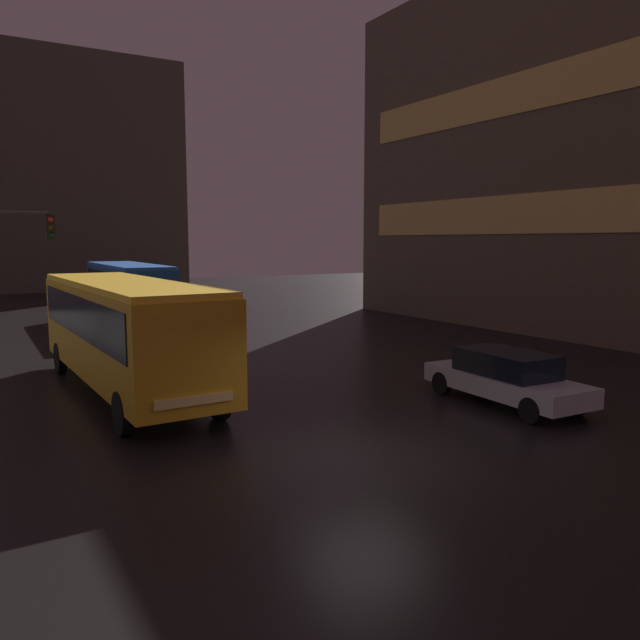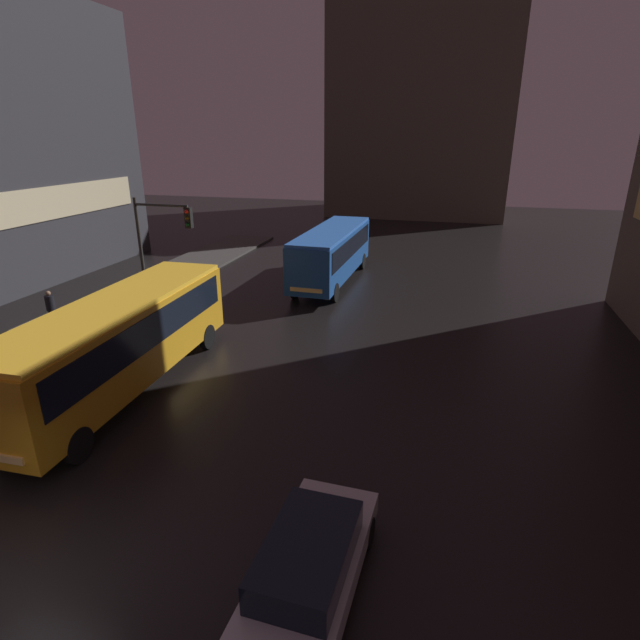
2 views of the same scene
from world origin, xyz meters
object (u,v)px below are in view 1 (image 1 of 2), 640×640
(bus_far, at_px, (128,287))
(bus_near, at_px, (126,324))
(car_taxi, at_px, (506,377))
(traffic_light_main, at_px, (2,256))

(bus_far, bearing_deg, bus_near, 77.34)
(bus_near, distance_m, car_taxi, 10.53)
(car_taxi, bearing_deg, traffic_light_main, -48.24)
(bus_far, relative_size, car_taxi, 2.12)
(bus_far, xyz_separation_m, traffic_light_main, (-6.21, -7.91, 1.84))
(traffic_light_main, bearing_deg, bus_near, -69.52)
(bus_near, height_order, car_taxi, bus_near)
(bus_near, relative_size, traffic_light_main, 1.91)
(bus_near, distance_m, traffic_light_main, 7.49)
(bus_near, bearing_deg, bus_far, -105.30)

